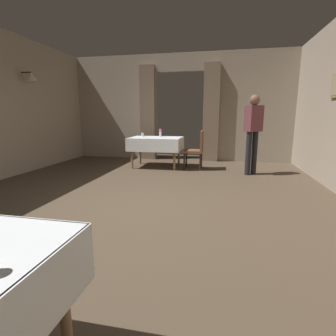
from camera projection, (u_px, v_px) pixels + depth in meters
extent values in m
plane|color=#4C3D2D|center=(133.00, 206.00, 3.76)|extent=(10.08, 10.08, 0.00)
cylinder|color=black|center=(26.00, 72.00, 5.64)|extent=(0.24, 0.02, 0.02)
cone|color=beige|center=(31.00, 77.00, 5.64)|extent=(0.26, 0.26, 0.18)
cube|color=gray|center=(116.00, 108.00, 7.88)|extent=(2.50, 0.12, 3.00)
cube|color=gray|center=(249.00, 108.00, 7.10)|extent=(2.50, 0.12, 3.00)
cube|color=gray|center=(180.00, 62.00, 7.24)|extent=(1.40, 0.12, 0.50)
cube|color=#7F6B56|center=(148.00, 113.00, 7.57)|extent=(0.44, 0.14, 2.70)
cube|color=#7F6B56|center=(211.00, 113.00, 7.20)|extent=(0.44, 0.14, 2.70)
cylinder|color=olive|center=(64.00, 303.00, 1.31)|extent=(0.06, 0.06, 0.71)
cube|color=white|center=(19.00, 326.00, 0.86)|extent=(0.02, 1.00, 0.30)
cylinder|color=olive|center=(132.00, 154.00, 6.34)|extent=(0.06, 0.06, 0.71)
cylinder|color=olive|center=(174.00, 156.00, 6.13)|extent=(0.06, 0.06, 0.71)
cylinder|color=olive|center=(140.00, 151.00, 6.97)|extent=(0.06, 0.06, 0.71)
cylinder|color=olive|center=(179.00, 152.00, 6.76)|extent=(0.06, 0.06, 0.71)
cube|color=olive|center=(156.00, 138.00, 6.47)|extent=(1.22, 0.82, 0.03)
cube|color=white|center=(156.00, 138.00, 6.47)|extent=(1.28, 0.88, 0.01)
cube|color=white|center=(151.00, 146.00, 6.08)|extent=(1.28, 0.02, 0.32)
cube|color=white|center=(160.00, 142.00, 6.92)|extent=(1.28, 0.02, 0.32)
cube|color=white|center=(132.00, 143.00, 6.63)|extent=(0.02, 0.88, 0.32)
cube|color=white|center=(181.00, 144.00, 6.37)|extent=(0.02, 0.88, 0.32)
cylinder|color=black|center=(184.00, 161.00, 6.17)|extent=(0.04, 0.04, 0.42)
cylinder|color=black|center=(186.00, 159.00, 6.53)|extent=(0.04, 0.04, 0.42)
cylinder|color=black|center=(200.00, 162.00, 6.09)|extent=(0.04, 0.04, 0.42)
cylinder|color=black|center=(201.00, 159.00, 6.46)|extent=(0.04, 0.04, 0.42)
cube|color=brown|center=(193.00, 151.00, 6.27)|extent=(0.44, 0.44, 0.06)
cube|color=brown|center=(202.00, 141.00, 6.18)|extent=(0.05, 0.42, 0.48)
cylinder|color=silver|center=(160.00, 134.00, 6.64)|extent=(0.06, 0.06, 0.14)
sphere|color=#D84C8C|center=(160.00, 130.00, 6.63)|extent=(0.07, 0.07, 0.07)
cylinder|color=silver|center=(143.00, 135.00, 6.75)|extent=(0.07, 0.07, 0.10)
cylinder|color=black|center=(254.00, 153.00, 5.72)|extent=(0.12, 0.12, 0.95)
cylinder|color=black|center=(248.00, 153.00, 5.63)|extent=(0.12, 0.12, 0.95)
cube|color=brown|center=(254.00, 118.00, 5.53)|extent=(0.42, 0.40, 0.55)
sphere|color=brown|center=(255.00, 100.00, 5.45)|extent=(0.22, 0.22, 0.22)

